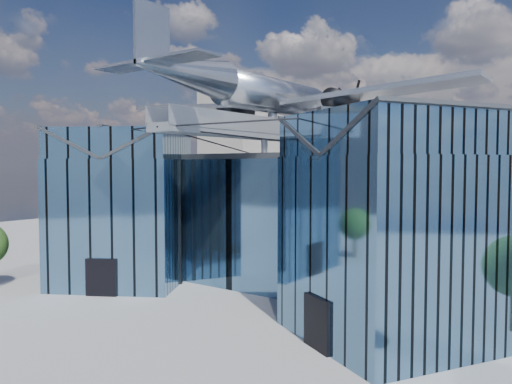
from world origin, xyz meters
The scene contains 4 objects.
ground_plane centered at (0.00, 0.00, 0.00)m, with size 120.00×120.00×0.00m, color gray.
museum centered at (0.00, 5.82, 5.54)m, with size 32.88×24.50×17.60m.
bg_towers centered at (1.45, 50.49, 10.01)m, with size 77.00×24.50×26.00m.
tree_side_w centered at (-32.20, 7.42, 3.14)m, with size 3.91×3.91×4.64m.
Camera 1 is at (20.26, -25.62, 9.00)m, focal length 35.00 mm.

